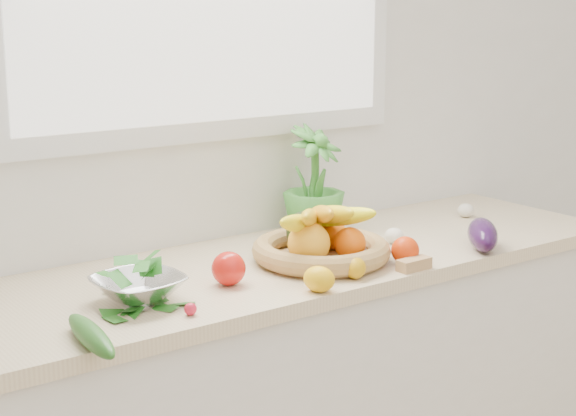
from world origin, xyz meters
TOP-DOWN VIEW (x-y plane):
  - back_wall at (0.00, 2.25)m, footprint 4.50×0.02m
  - countertop at (0.00, 1.95)m, footprint 2.24×0.62m
  - orange_loose at (0.29, 1.73)m, footprint 0.09×0.09m
  - lemon_a at (-0.04, 1.68)m, footprint 0.09×0.10m
  - lemon_b at (0.10, 1.71)m, footprint 0.09×0.09m
  - lemon_c at (0.02, 1.76)m, footprint 0.09×0.08m
  - apple at (-0.19, 1.85)m, footprint 0.11×0.11m
  - ginger at (0.28, 1.67)m, footprint 0.10×0.04m
  - garlic_a at (0.24, 1.86)m, footprint 0.07×0.07m
  - garlic_b at (0.83, 2.00)m, footprint 0.07×0.07m
  - garlic_c at (0.41, 1.90)m, footprint 0.06×0.06m
  - eggplant at (0.57, 1.71)m, footprint 0.20×0.22m
  - cucumber at (-0.63, 1.67)m, footprint 0.07×0.27m
  - radish at (-0.38, 1.71)m, footprint 0.03×0.03m
  - potted_herb at (0.29, 2.13)m, footprint 0.24×0.24m
  - fruit_basket at (0.12, 1.88)m, footprint 0.50×0.50m
  - colander_with_spinach at (-0.43, 1.86)m, footprint 0.23×0.23m

SIDE VIEW (x-z plane):
  - countertop at x=0.00m, z-range 0.86..0.90m
  - radish at x=-0.38m, z-range 0.90..0.93m
  - ginger at x=0.28m, z-range 0.90..0.93m
  - garlic_b at x=0.83m, z-range 0.90..0.95m
  - garlic_c at x=0.41m, z-range 0.90..0.95m
  - cucumber at x=-0.63m, z-range 0.90..0.95m
  - garlic_a at x=0.24m, z-range 0.90..0.95m
  - lemon_c at x=0.02m, z-range 0.90..0.95m
  - lemon_b at x=0.10m, z-range 0.90..0.96m
  - lemon_a at x=-0.04m, z-range 0.90..0.96m
  - orange_loose at x=0.29m, z-range 0.90..0.98m
  - apple at x=-0.19m, z-range 0.90..0.99m
  - eggplant at x=0.57m, z-range 0.90..0.99m
  - fruit_basket at x=0.12m, z-range 0.86..1.05m
  - colander_with_spinach at x=-0.43m, z-range 0.90..1.01m
  - potted_herb at x=0.29m, z-range 0.90..1.23m
  - back_wall at x=0.00m, z-range 0.00..2.70m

